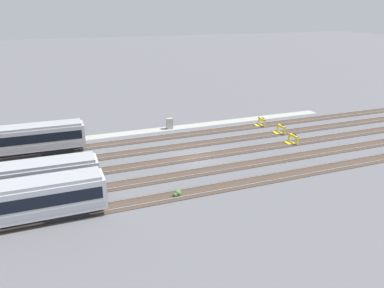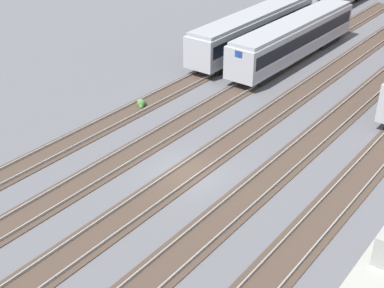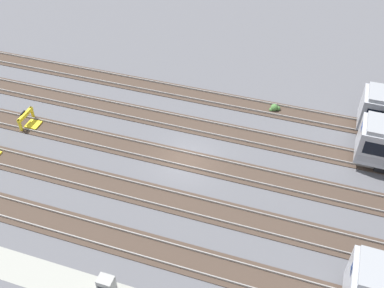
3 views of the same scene
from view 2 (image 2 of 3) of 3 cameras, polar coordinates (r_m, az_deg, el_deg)
name	(u,v)px [view 2 (image 2 of 3)]	position (r m, az deg, el deg)	size (l,w,h in m)	color
ground_plane	(187,173)	(32.14, -0.49, -3.11)	(400.00, 400.00, 0.00)	#5B5B60
rail_track_nearest	(316,226)	(28.67, 13.07, -8.47)	(90.00, 2.23, 0.21)	#47382D
rail_track_near_inner	(247,197)	(30.15, 5.87, -5.64)	(90.00, 2.23, 0.21)	#47382D
rail_track_middle	(187,172)	(32.12, -0.49, -3.04)	(90.00, 2.24, 0.21)	#47382D
rail_track_far_inner	(136,151)	(34.49, -6.02, -0.74)	(90.00, 2.23, 0.21)	#47382D
rail_track_farthest	(90,132)	(37.19, -10.80, 1.25)	(90.00, 2.23, 0.21)	#47382D
subway_car_front_row_leftmost	(294,38)	(49.64, 10.85, 11.06)	(18.04, 3.10, 3.70)	#ADAFB7
subway_car_front_row_left_inner	(254,29)	(51.53, 6.66, 12.07)	(18.01, 2.88, 3.70)	#ADAFB7
electrical_cabinet	(383,249)	(26.88, 19.72, -10.53)	(0.90, 0.73, 1.60)	#9E9E99
weed_clump	(142,103)	(40.35, -5.41, 4.33)	(0.92, 0.70, 0.64)	#4C7F3D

